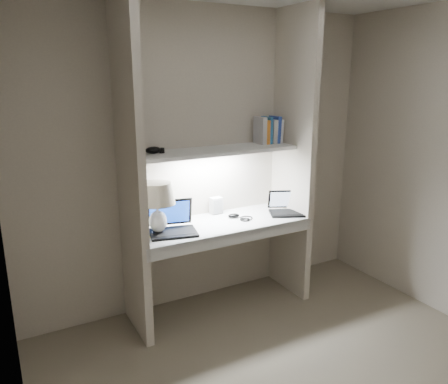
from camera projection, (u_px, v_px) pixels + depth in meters
back_wall at (205, 160)px, 3.72m from camera, size 3.20×0.01×2.50m
alcove_panel_left at (131, 175)px, 3.15m from camera, size 0.06×0.55×2.50m
alcove_panel_right at (293, 157)px, 3.82m from camera, size 0.06×0.55×2.50m
desk at (220, 224)px, 3.61m from camera, size 1.40×0.55×0.04m
desk_apron at (236, 238)px, 3.40m from camera, size 1.46×0.03×0.10m
shelf at (214, 151)px, 3.54m from camera, size 1.40×0.36×0.03m
strip_light at (214, 154)px, 3.54m from camera, size 0.60×0.04×0.02m
table_lamp at (157, 200)px, 3.27m from camera, size 0.28×0.28×0.40m
laptop_main at (172, 225)px, 3.38m from camera, size 0.41×0.38×0.24m
laptop_netbook at (286, 208)px, 3.84m from camera, size 0.38×0.36×0.19m
speaker at (216, 206)px, 3.81m from camera, size 0.11×0.08×0.15m
mouse at (234, 216)px, 3.72m from camera, size 0.11×0.08×0.04m
cable_coil at (246, 218)px, 3.69m from camera, size 0.12×0.12×0.01m
sticky_note at (147, 236)px, 3.28m from camera, size 0.10×0.10×0.00m
book_row at (268, 131)px, 3.83m from camera, size 0.22×0.16×0.23m
shelf_box at (137, 149)px, 3.24m from camera, size 0.07×0.05×0.11m
shelf_gadget at (153, 150)px, 3.32m from camera, size 0.13×0.10×0.05m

